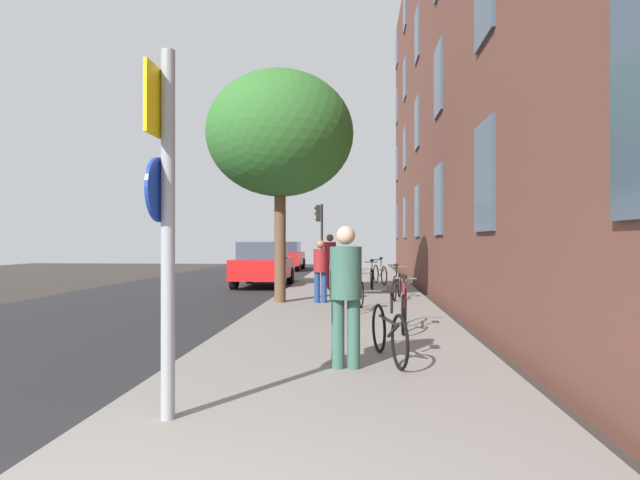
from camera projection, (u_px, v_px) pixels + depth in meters
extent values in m
plane|color=#332D28|center=(244.00, 292.00, 17.01)|extent=(41.80, 41.80, 0.00)
cube|color=#232326|center=(181.00, 291.00, 17.17)|extent=(7.00, 38.00, 0.01)
cube|color=gray|center=(351.00, 291.00, 16.75)|extent=(4.20, 38.00, 0.12)
cube|color=brown|center=(435.00, 75.00, 16.07)|extent=(0.50, 27.00, 13.56)
cube|color=#384756|center=(484.00, 177.00, 8.60)|extent=(0.06, 1.22, 1.81)
cube|color=#384756|center=(438.00, 200.00, 13.59)|extent=(0.06, 1.22, 1.81)
cube|color=#384756|center=(417.00, 211.00, 18.58)|extent=(0.06, 1.22, 1.81)
cube|color=#384756|center=(405.00, 218.00, 23.56)|extent=(0.06, 1.22, 1.81)
cube|color=#384756|center=(397.00, 222.00, 28.55)|extent=(0.06, 1.22, 1.81)
cube|color=#384756|center=(438.00, 80.00, 13.60)|extent=(0.06, 1.22, 1.81)
cube|color=#384756|center=(417.00, 123.00, 18.58)|extent=(0.06, 1.22, 1.81)
cube|color=#384756|center=(405.00, 148.00, 23.57)|extent=(0.06, 1.22, 1.81)
cube|color=#384756|center=(397.00, 164.00, 28.56)|extent=(0.06, 1.22, 1.81)
cube|color=#384756|center=(417.00, 35.00, 18.59)|extent=(0.06, 1.22, 1.81)
cube|color=#384756|center=(405.00, 79.00, 23.58)|extent=(0.06, 1.22, 1.81)
cube|color=#384756|center=(397.00, 107.00, 28.56)|extent=(0.06, 1.22, 1.81)
cube|color=#384756|center=(405.00, 10.00, 23.58)|extent=(0.06, 1.22, 1.81)
cube|color=#384756|center=(397.00, 50.00, 28.57)|extent=(0.06, 1.22, 1.81)
cylinder|color=gray|center=(168.00, 234.00, 4.52)|extent=(0.12, 0.12, 3.19)
cube|color=yellow|center=(159.00, 103.00, 4.52)|extent=(0.03, 0.60, 0.60)
cylinder|color=#14339E|center=(159.00, 190.00, 4.52)|extent=(0.03, 0.56, 0.56)
cylinder|color=black|center=(322.00, 238.00, 25.45)|extent=(0.12, 0.12, 3.35)
cube|color=black|center=(318.00, 213.00, 25.47)|extent=(0.20, 0.24, 0.80)
sphere|color=#4B0707|center=(316.00, 208.00, 25.48)|extent=(0.16, 0.16, 0.16)
sphere|color=#523707|center=(316.00, 213.00, 25.48)|extent=(0.16, 0.16, 0.16)
sphere|color=green|center=(316.00, 219.00, 25.48)|extent=(0.16, 0.16, 0.16)
cylinder|color=brown|center=(280.00, 240.00, 13.19)|extent=(0.29, 0.29, 3.14)
ellipsoid|color=#2D6628|center=(280.00, 134.00, 13.19)|extent=(3.71, 3.71, 3.15)
torus|color=black|center=(379.00, 328.00, 7.22)|extent=(0.18, 0.66, 0.67)
torus|color=black|center=(400.00, 342.00, 6.24)|extent=(0.18, 0.66, 0.67)
cylinder|color=black|center=(388.00, 320.00, 6.73)|extent=(0.22, 0.83, 0.04)
cylinder|color=black|center=(394.00, 330.00, 6.48)|extent=(0.15, 0.51, 0.28)
cylinder|color=black|center=(392.00, 302.00, 6.58)|extent=(0.04, 0.04, 0.28)
cube|color=black|center=(392.00, 290.00, 6.58)|extent=(0.10, 0.24, 0.06)
cylinder|color=#4C4C4C|center=(379.00, 291.00, 7.22)|extent=(0.42, 0.12, 0.03)
torus|color=black|center=(405.00, 306.00, 9.62)|extent=(0.12, 0.67, 0.67)
torus|color=black|center=(403.00, 314.00, 8.57)|extent=(0.12, 0.67, 0.67)
cylinder|color=#B21E1E|center=(404.00, 300.00, 9.09)|extent=(0.15, 0.91, 0.04)
cylinder|color=#B21E1E|center=(404.00, 306.00, 8.83)|extent=(0.11, 0.55, 0.30)
cylinder|color=#B21E1E|center=(404.00, 286.00, 8.94)|extent=(0.04, 0.04, 0.28)
cube|color=black|center=(404.00, 277.00, 8.94)|extent=(0.10, 0.24, 0.06)
cylinder|color=#4C4C4C|center=(405.00, 278.00, 9.62)|extent=(0.42, 0.08, 0.03)
torus|color=black|center=(361.00, 294.00, 12.04)|extent=(0.14, 0.62, 0.62)
torus|color=black|center=(354.00, 299.00, 11.05)|extent=(0.14, 0.62, 0.62)
cylinder|color=black|center=(358.00, 289.00, 11.55)|extent=(0.18, 0.86, 0.04)
cylinder|color=black|center=(356.00, 293.00, 11.30)|extent=(0.13, 0.52, 0.28)
cylinder|color=black|center=(356.00, 278.00, 11.40)|extent=(0.04, 0.04, 0.28)
cube|color=black|center=(356.00, 271.00, 11.40)|extent=(0.10, 0.24, 0.06)
cylinder|color=#4C4C4C|center=(361.00, 273.00, 12.04)|extent=(0.42, 0.10, 0.03)
torus|color=black|center=(399.00, 285.00, 14.37)|extent=(0.16, 0.65, 0.65)
torus|color=black|center=(395.00, 289.00, 13.35)|extent=(0.16, 0.65, 0.65)
cylinder|color=black|center=(397.00, 280.00, 13.86)|extent=(0.22, 0.89, 0.04)
cylinder|color=black|center=(396.00, 284.00, 13.61)|extent=(0.15, 0.54, 0.29)
cylinder|color=black|center=(396.00, 271.00, 13.71)|extent=(0.04, 0.04, 0.28)
cube|color=black|center=(396.00, 265.00, 13.71)|extent=(0.10, 0.24, 0.06)
cylinder|color=#4C4C4C|center=(399.00, 267.00, 14.37)|extent=(0.42, 0.11, 0.03)
torus|color=black|center=(371.00, 278.00, 16.79)|extent=(0.05, 0.69, 0.69)
torus|color=black|center=(372.00, 281.00, 15.81)|extent=(0.05, 0.69, 0.69)
cylinder|color=#C68C19|center=(372.00, 273.00, 16.30)|extent=(0.05, 0.84, 0.04)
cylinder|color=#C68C19|center=(372.00, 277.00, 16.06)|extent=(0.05, 0.51, 0.28)
cylinder|color=#C68C19|center=(372.00, 265.00, 16.15)|extent=(0.04, 0.04, 0.28)
cube|color=black|center=(372.00, 260.00, 16.16)|extent=(0.10, 0.24, 0.06)
cylinder|color=#4C4C4C|center=(371.00, 262.00, 16.79)|extent=(0.42, 0.03, 0.03)
torus|color=black|center=(376.00, 274.00, 19.19)|extent=(0.20, 0.67, 0.68)
torus|color=black|center=(384.00, 276.00, 18.14)|extent=(0.20, 0.67, 0.68)
cylinder|color=#99999E|center=(380.00, 270.00, 18.67)|extent=(0.26, 0.89, 0.04)
cylinder|color=#99999E|center=(382.00, 272.00, 18.41)|extent=(0.17, 0.54, 0.29)
cylinder|color=#99999E|center=(381.00, 263.00, 18.51)|extent=(0.04, 0.04, 0.28)
cube|color=black|center=(381.00, 258.00, 18.51)|extent=(0.10, 0.24, 0.06)
cylinder|color=#4C4C4C|center=(376.00, 260.00, 19.19)|extent=(0.42, 0.13, 0.03)
cylinder|color=#33594C|center=(338.00, 333.00, 6.32)|extent=(0.16, 0.16, 0.84)
cylinder|color=#33594C|center=(354.00, 334.00, 6.31)|extent=(0.16, 0.16, 0.84)
cylinder|color=#33594C|center=(346.00, 273.00, 6.32)|extent=(0.44, 0.44, 0.63)
sphere|color=tan|center=(346.00, 235.00, 6.32)|extent=(0.23, 0.23, 0.23)
cylinder|color=navy|center=(317.00, 287.00, 13.08)|extent=(0.14, 0.14, 0.77)
cylinder|color=navy|center=(324.00, 287.00, 13.07)|extent=(0.14, 0.14, 0.77)
cylinder|color=maroon|center=(321.00, 261.00, 13.08)|extent=(0.49, 0.49, 0.57)
sphere|color=#936B4C|center=(321.00, 244.00, 13.08)|extent=(0.21, 0.21, 0.21)
cylinder|color=maroon|center=(327.00, 275.00, 17.11)|extent=(0.16, 0.16, 0.86)
cylinder|color=maroon|center=(333.00, 275.00, 17.10)|extent=(0.16, 0.16, 0.86)
cylinder|color=maroon|center=(330.00, 252.00, 17.11)|extent=(0.41, 0.41, 0.65)
sphere|color=brown|center=(330.00, 238.00, 17.11)|extent=(0.23, 0.23, 0.23)
cube|color=red|center=(264.00, 268.00, 19.03)|extent=(1.77, 3.94, 0.70)
cube|color=#384756|center=(263.00, 250.00, 18.84)|extent=(1.48, 2.21, 0.60)
cylinder|color=black|center=(250.00, 275.00, 20.35)|extent=(0.22, 0.64, 0.64)
cylinder|color=black|center=(290.00, 275.00, 20.23)|extent=(0.22, 0.64, 0.64)
cylinder|color=black|center=(234.00, 280.00, 17.83)|extent=(0.22, 0.64, 0.64)
cylinder|color=black|center=(281.00, 280.00, 17.71)|extent=(0.22, 0.64, 0.64)
cube|color=red|center=(287.00, 258.00, 29.77)|extent=(1.84, 4.22, 0.70)
cube|color=#2D3847|center=(286.00, 247.00, 29.56)|extent=(1.52, 2.37, 0.60)
cylinder|color=black|center=(277.00, 263.00, 31.16)|extent=(0.22, 0.64, 0.64)
cylinder|color=black|center=(303.00, 264.00, 31.04)|extent=(0.22, 0.64, 0.64)
cylinder|color=black|center=(269.00, 266.00, 28.49)|extent=(0.22, 0.64, 0.64)
cylinder|color=black|center=(298.00, 266.00, 28.37)|extent=(0.22, 0.64, 0.64)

